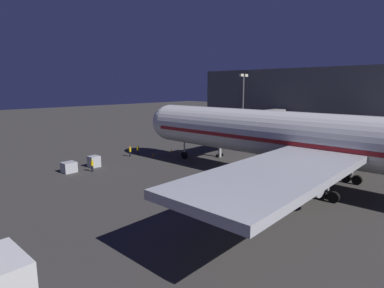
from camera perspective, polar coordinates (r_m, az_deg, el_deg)
The scene contains 12 objects.
ground_plane at distance 46.28m, azimuth 9.50°, elevation -4.92°, with size 320.00×320.00×0.00m, color #383533.
airliner_at_gate at distance 40.20m, azimuth 23.40°, elevation 0.55°, with size 49.61×60.42×20.50m.
jet_bridge at distance 60.45m, azimuth 9.71°, elevation 4.38°, with size 24.46×3.40×7.46m.
terminal_wall at distance 70.23m, azimuth 30.67°, elevation 5.62°, with size 6.00×80.00×16.04m, color #4C4F54.
apron_floodlight_mast at distance 75.59m, azimuth 9.23°, elevation 7.81°, with size 2.90×0.50×14.97m.
baggage_container_near_belt at distance 48.28m, azimuth -21.44°, elevation -3.95°, with size 1.84×1.67×1.49m, color #B7BABF.
baggage_container_far_row at distance 50.24m, azimuth -17.37°, elevation -3.04°, with size 1.53×1.51×1.69m, color #B7BABF.
ground_crew_by_belt_loader at distance 56.02m, azimuth -11.19°, elevation -1.21°, with size 0.40×0.40×1.86m.
ground_crew_under_port_wing at distance 47.49m, azimuth -17.65°, elevation -3.61°, with size 0.40×0.40×1.84m.
ground_crew_walking_aft at distance 57.09m, azimuth -9.82°, elevation -0.99°, with size 0.40×0.40×1.79m.
traffic_cone_nose_port at distance 58.83m, azimuth -3.77°, elevation -1.23°, with size 0.36×0.36×0.55m, color orange.
traffic_cone_nose_starboard at distance 55.95m, azimuth -7.02°, elevation -1.89°, with size 0.36×0.36×0.55m, color orange.
Camera 1 is at (37.60, 24.11, 12.10)m, focal length 29.39 mm.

